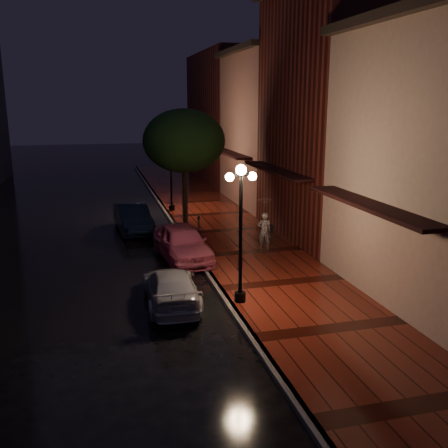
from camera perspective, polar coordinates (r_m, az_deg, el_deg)
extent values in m
plane|color=black|center=(20.43, -3.07, -4.06)|extent=(120.00, 120.00, 0.00)
cube|color=#4A150D|center=(20.95, 2.98, -3.39)|extent=(4.50, 60.00, 0.15)
cube|color=#595451|center=(20.41, -3.07, -3.86)|extent=(0.25, 60.00, 0.15)
cube|color=#511914|center=(23.70, 12.90, 11.63)|extent=(5.00, 8.00, 11.00)
cube|color=#8C5951|center=(31.07, 5.95, 10.48)|extent=(5.00, 8.00, 9.00)
cube|color=#511914|center=(40.56, 0.94, 12.02)|extent=(5.00, 12.00, 10.00)
cylinder|color=black|center=(15.24, 1.90, -1.84)|extent=(0.12, 0.12, 4.00)
cylinder|color=black|center=(15.84, 1.85, -8.30)|extent=(0.36, 0.36, 0.30)
cube|color=black|center=(14.83, 1.97, 5.62)|extent=(0.70, 0.08, 0.08)
sphere|color=#FFE199|center=(14.81, 1.97, 6.19)|extent=(0.32, 0.32, 0.32)
sphere|color=#FFE199|center=(14.74, 0.65, 5.38)|extent=(0.26, 0.26, 0.26)
sphere|color=#FFE199|center=(14.94, 3.26, 5.47)|extent=(0.26, 0.26, 0.26)
cylinder|color=black|center=(28.67, -6.07, 5.48)|extent=(0.12, 0.12, 4.00)
cylinder|color=black|center=(29.00, -5.98, 1.86)|extent=(0.36, 0.36, 0.30)
cube|color=black|center=(28.45, -6.17, 9.47)|extent=(0.70, 0.08, 0.08)
sphere|color=#FFE199|center=(28.44, -6.18, 9.77)|extent=(0.32, 0.32, 0.32)
sphere|color=#FFE199|center=(28.41, -6.87, 9.34)|extent=(0.26, 0.26, 0.26)
sphere|color=#FFE199|center=(28.51, -5.46, 9.39)|extent=(0.26, 0.26, 0.26)
cylinder|color=black|center=(25.85, -4.49, 3.71)|extent=(0.28, 0.28, 3.20)
ellipsoid|color=black|center=(25.53, -4.60, 9.47)|extent=(4.16, 4.16, 3.20)
sphere|color=black|center=(26.29, -3.29, 8.30)|extent=(1.80, 1.80, 1.80)
sphere|color=black|center=(24.78, -5.67, 8.16)|extent=(1.80, 1.80, 1.80)
imported|color=#C4506C|center=(20.17, -4.80, -2.15)|extent=(2.16, 4.45, 1.46)
imported|color=black|center=(24.96, -10.36, 0.67)|extent=(1.82, 4.27, 1.37)
imported|color=#AEADB5|center=(15.91, -6.06, -7.22)|extent=(1.76, 4.01, 1.15)
imported|color=white|center=(21.18, 4.65, -0.78)|extent=(0.68, 0.58, 1.59)
imported|color=silver|center=(20.95, 4.70, 1.88)|extent=(0.92, 0.94, 0.85)
cylinder|color=black|center=(21.09, 4.66, 0.19)|extent=(0.02, 0.02, 1.27)
cube|color=black|center=(21.20, 5.37, -0.49)|extent=(0.13, 0.30, 0.32)
cylinder|color=black|center=(22.35, -2.89, -0.75)|extent=(0.05, 0.05, 1.00)
cube|color=black|center=(22.21, -2.91, 0.72)|extent=(0.13, 0.11, 0.20)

